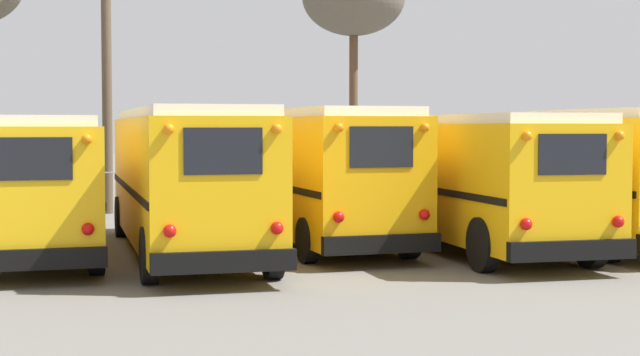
{
  "coord_description": "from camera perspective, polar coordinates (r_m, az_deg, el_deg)",
  "views": [
    {
      "loc": [
        -5.77,
        -22.01,
        2.78
      ],
      "look_at": [
        0.0,
        -0.28,
        1.6
      ],
      "focal_mm": 55.0,
      "sensor_mm": 36.0,
      "label": 1
    }
  ],
  "objects": [
    {
      "name": "ground_plane",
      "position": [
        22.92,
        -0.18,
        -3.95
      ],
      "size": [
        160.0,
        160.0,
        0.0
      ],
      "primitive_type": "plane",
      "color": "#66635E"
    },
    {
      "name": "school_bus_0",
      "position": [
        22.0,
        -16.4,
        -0.12
      ],
      "size": [
        2.75,
        9.54,
        2.98
      ],
      "color": "yellow",
      "rests_on": "ground"
    },
    {
      "name": "school_bus_1",
      "position": [
        21.35,
        -7.89,
        0.15
      ],
      "size": [
        2.54,
        10.44,
        3.16
      ],
      "color": "#EAAA0F",
      "rests_on": "ground"
    },
    {
      "name": "school_bus_2",
      "position": [
        23.88,
        -0.87,
        0.48
      ],
      "size": [
        2.84,
        10.72,
        3.18
      ],
      "color": "#E5A00C",
      "rests_on": "ground"
    },
    {
      "name": "school_bus_3",
      "position": [
        22.67,
        8.4,
        0.16
      ],
      "size": [
        2.65,
        10.16,
        3.03
      ],
      "color": "#EAAA0F",
      "rests_on": "ground"
    },
    {
      "name": "school_bus_4",
      "position": [
        24.68,
        14.59,
        0.47
      ],
      "size": [
        3.03,
        10.57,
        3.15
      ],
      "color": "yellow",
      "rests_on": "ground"
    },
    {
      "name": "utility_pole",
      "position": [
        32.0,
        -12.3,
        5.68
      ],
      "size": [
        1.8,
        0.32,
        8.36
      ],
      "color": "brown",
      "rests_on": "ground"
    },
    {
      "name": "fence_line",
      "position": [
        30.54,
        -3.95,
        -0.34
      ],
      "size": [
        20.79,
        0.06,
        1.42
      ],
      "color": "#939399",
      "rests_on": "ground"
    }
  ]
}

